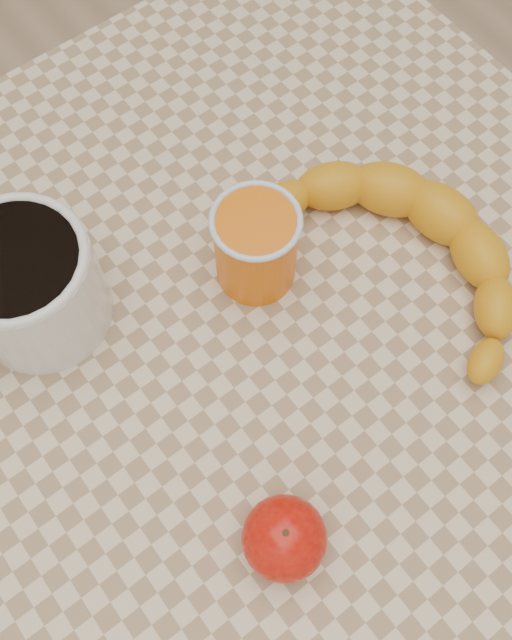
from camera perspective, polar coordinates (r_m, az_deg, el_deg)
ground at (r=1.36m, az=0.00°, el=-13.27°), size 3.00×3.00×0.00m
table at (r=0.72m, az=0.00°, el=-3.42°), size 0.80×0.80×0.75m
coffee_mug at (r=0.63m, az=-18.05°, el=2.60°), size 0.17×0.13×0.10m
orange_juice_glass at (r=0.63m, az=-0.01°, el=5.96°), size 0.08×0.08×0.09m
apple at (r=0.56m, az=2.28°, el=-17.04°), size 0.09×0.09×0.06m
banana at (r=0.66m, az=10.87°, el=4.98°), size 0.36×0.42×0.05m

